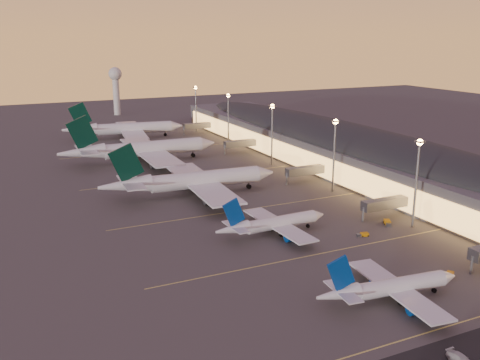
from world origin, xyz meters
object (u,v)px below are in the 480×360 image
(airliner_wide_far, at_px, (124,129))
(radar_tower, at_px, (116,83))
(baggage_tug_b, at_px, (449,276))
(airliner_narrow_south, at_px, (389,288))
(airliner_wide_near, at_px, (191,181))
(airliner_wide_mid, at_px, (141,149))
(service_van_c, at_px, (461,359))
(baggage_tug_c, at_px, (363,235))
(airliner_narrow_north, at_px, (272,224))
(baggage_tug_d, at_px, (387,223))

(airliner_wide_far, xyz_separation_m, radar_tower, (16.47, 88.64, 16.65))
(radar_tower, bearing_deg, baggage_tug_b, -88.04)
(airliner_narrow_south, height_order, airliner_wide_near, airliner_wide_near)
(airliner_wide_near, xyz_separation_m, radar_tower, (20.89, 202.79, 16.71))
(airliner_wide_mid, distance_m, service_van_c, 168.29)
(baggage_tug_b, relative_size, baggage_tug_c, 1.09)
(radar_tower, xyz_separation_m, baggage_tug_c, (8.45, -259.75, -21.43))
(airliner_narrow_north, height_order, radar_tower, radar_tower)
(airliner_wide_near, bearing_deg, baggage_tug_b, -67.17)
(airliner_wide_mid, height_order, baggage_tug_d, airliner_wide_mid)
(airliner_narrow_south, bearing_deg, baggage_tug_c, 66.12)
(baggage_tug_b, xyz_separation_m, baggage_tug_d, (10.93, 34.05, 0.05))
(airliner_narrow_north, distance_m, service_van_c, 66.85)
(radar_tower, relative_size, baggage_tug_c, 9.34)
(baggage_tug_c, bearing_deg, airliner_narrow_south, -107.05)
(airliner_wide_far, height_order, radar_tower, radar_tower)
(airliner_narrow_north, relative_size, service_van_c, 6.52)
(airliner_wide_mid, height_order, radar_tower, radar_tower)
(airliner_narrow_south, xyz_separation_m, baggage_tug_c, (18.74, 32.41, -2.65))
(airliner_wide_far, xyz_separation_m, service_van_c, (2.57, -226.07, -4.45))
(airliner_wide_far, bearing_deg, airliner_narrow_south, -80.50)
(airliner_narrow_north, height_order, airliner_wide_near, airliner_wide_near)
(airliner_narrow_north, relative_size, airliner_wide_far, 0.54)
(airliner_narrow_south, distance_m, baggage_tug_c, 37.53)
(airliner_narrow_north, relative_size, radar_tower, 1.06)
(airliner_narrow_north, height_order, airliner_wide_far, airliner_wide_far)
(airliner_narrow_south, bearing_deg, airliner_wide_near, 102.93)
(baggage_tug_c, bearing_deg, airliner_wide_far, 111.28)
(airliner_narrow_north, bearing_deg, baggage_tug_c, -30.02)
(airliner_narrow_south, height_order, airliner_wide_far, airliner_wide_far)
(airliner_wide_mid, xyz_separation_m, baggage_tug_b, (33.20, -142.59, -5.20))
(airliner_wide_near, bearing_deg, service_van_c, -83.17)
(airliner_wide_mid, height_order, baggage_tug_c, airliner_wide_mid)
(airliner_narrow_north, xyz_separation_m, airliner_wide_far, (-2.79, 159.27, 2.04))
(radar_tower, distance_m, baggage_tug_d, 257.03)
(baggage_tug_d, bearing_deg, service_van_c, 178.07)
(airliner_wide_far, distance_m, radar_tower, 91.68)
(airliner_wide_far, relative_size, baggage_tug_c, 18.21)
(airliner_wide_far, distance_m, baggage_tug_b, 202.49)
(service_van_c, bearing_deg, airliner_wide_near, 91.62)
(radar_tower, relative_size, service_van_c, 6.15)
(baggage_tug_b, distance_m, baggage_tug_c, 29.63)
(airliner_narrow_south, height_order, baggage_tug_b, airliner_narrow_south)
(service_van_c, bearing_deg, radar_tower, 85.51)
(baggage_tug_c, distance_m, service_van_c, 59.33)
(radar_tower, bearing_deg, airliner_wide_far, -100.52)
(airliner_wide_mid, relative_size, service_van_c, 13.06)
(airliner_narrow_south, distance_m, airliner_narrow_north, 44.38)
(airliner_wide_far, bearing_deg, airliner_wide_mid, -88.95)
(airliner_wide_near, bearing_deg, airliner_narrow_south, -79.98)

